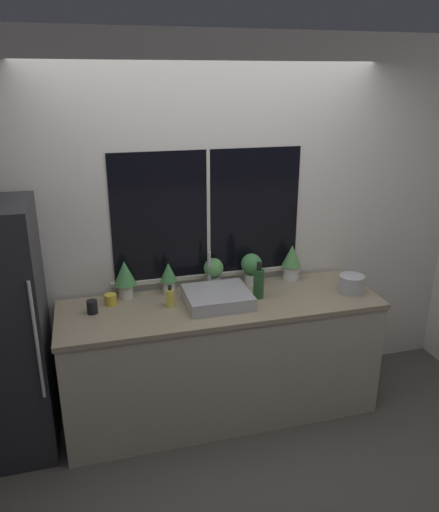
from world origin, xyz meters
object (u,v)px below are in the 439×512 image
(mug_black, at_px, (92,307))
(mug_yellow, at_px, (111,300))
(potted_plant_left, at_px, (169,276))
(potted_plant_far_right, at_px, (292,261))
(potted_plant_right, at_px, (251,266))
(bottle_tall, at_px, (259,283))
(kettle, at_px, (351,283))
(potted_plant_center, at_px, (214,271))
(potted_plant_far_left, at_px, (125,276))
(soap_bottle, at_px, (170,297))
(sink, at_px, (217,297))

(mug_black, height_order, mug_yellow, mug_black)
(potted_plant_left, distance_m, potted_plant_far_right, 0.96)
(potted_plant_right, distance_m, bottle_tall, 0.25)
(kettle, bearing_deg, mug_yellow, 171.68)
(potted_plant_center, height_order, kettle, potted_plant_center)
(bottle_tall, bearing_deg, mug_black, 177.37)
(bottle_tall, bearing_deg, potted_plant_center, 136.92)
(potted_plant_far_left, bearing_deg, soap_bottle, -38.84)
(potted_plant_far_left, xyz_separation_m, potted_plant_left, (0.31, -0.00, -0.03))
(sink, relative_size, potted_plant_far_left, 1.63)
(potted_plant_far_right, relative_size, bottle_tall, 1.05)
(bottle_tall, bearing_deg, kettle, -7.87)
(potted_plant_center, bearing_deg, mug_black, -167.59)
(sink, relative_size, soap_bottle, 2.88)
(potted_plant_left, xyz_separation_m, potted_plant_far_right, (0.96, 0.00, 0.02))
(mug_black, bearing_deg, kettle, -4.59)
(potted_plant_right, relative_size, kettle, 1.31)
(sink, bearing_deg, potted_plant_left, 138.51)
(potted_plant_left, relative_size, mug_black, 2.55)
(sink, bearing_deg, potted_plant_far_left, 156.65)
(potted_plant_right, height_order, bottle_tall, bottle_tall)
(sink, bearing_deg, bottle_tall, 2.42)
(sink, height_order, soap_bottle, sink)
(potted_plant_left, bearing_deg, sink, -41.49)
(sink, xyz_separation_m, mug_yellow, (-0.72, 0.17, -0.01))
(sink, relative_size, potted_plant_center, 1.92)
(potted_plant_far_left, relative_size, mug_black, 3.03)
(sink, xyz_separation_m, potted_plant_far_left, (-0.61, 0.26, 0.12))
(potted_plant_right, height_order, soap_bottle, potted_plant_right)
(bottle_tall, relative_size, mug_yellow, 3.23)
(potted_plant_left, distance_m, kettle, 1.34)
(potted_plant_right, distance_m, mug_black, 1.21)
(potted_plant_far_left, height_order, potted_plant_center, potted_plant_far_left)
(potted_plant_left, relative_size, bottle_tall, 0.86)
(potted_plant_center, height_order, potted_plant_far_right, potted_plant_far_right)
(potted_plant_far_left, bearing_deg, mug_black, -140.96)
(potted_plant_right, relative_size, soap_bottle, 1.55)
(sink, xyz_separation_m, potted_plant_right, (0.34, 0.26, 0.10))
(sink, height_order, mug_yellow, sink)
(mug_black, bearing_deg, potted_plant_right, 9.38)
(bottle_tall, height_order, mug_black, bottle_tall)
(potted_plant_center, relative_size, bottle_tall, 0.87)
(potted_plant_left, bearing_deg, potted_plant_center, 0.00)
(potted_plant_right, bearing_deg, potted_plant_far_right, -0.00)
(sink, height_order, potted_plant_right, sink)
(bottle_tall, xyz_separation_m, mug_black, (-1.16, 0.05, -0.07))
(potted_plant_far_left, distance_m, mug_black, 0.33)
(bottle_tall, bearing_deg, sink, -177.58)
(potted_plant_left, height_order, potted_plant_center, potted_plant_center)
(sink, bearing_deg, kettle, -4.70)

